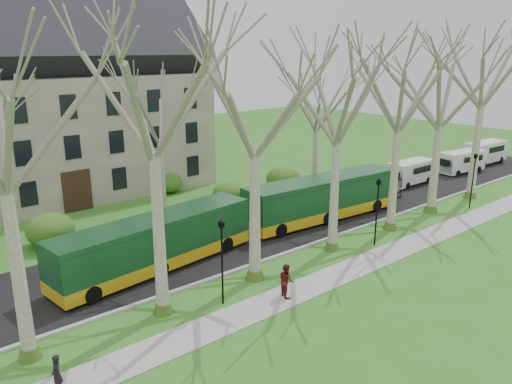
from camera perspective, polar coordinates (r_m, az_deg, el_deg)
ground at (r=29.45m, az=4.63°, el=-8.27°), size 120.00×120.00×0.00m
sidewalk at (r=27.88m, az=8.26°, el=-9.79°), size 70.00×2.00×0.06m
road at (r=33.27m, az=-2.00°, el=-5.23°), size 80.00×8.00×0.06m
curb at (r=30.41m, az=2.65°, el=-7.27°), size 80.00×0.25×0.14m
building at (r=45.15m, az=-23.26°, el=9.67°), size 26.50×12.20×16.00m
tree_row_verge at (r=27.53m, az=4.52°, el=5.32°), size 49.00×7.00×14.00m
tree_row_far at (r=35.36m, az=-9.31°, el=5.92°), size 33.00×7.00×12.00m
lamp_row at (r=27.83m, az=6.18°, el=-4.08°), size 36.22×0.22×4.30m
hedges at (r=37.69m, az=-15.67°, el=-1.68°), size 30.60×8.60×2.00m
bus_lead at (r=28.86m, az=-11.33°, el=-5.63°), size 12.52×4.00×3.08m
bus_follow at (r=36.66m, az=7.63°, el=-0.64°), size 12.90×3.60×3.18m
sedan at (r=42.30m, az=13.91°, el=0.06°), size 5.12×2.56×1.43m
van_a at (r=47.84m, az=17.24°, el=2.10°), size 4.99×1.86×2.17m
van_b at (r=54.19m, az=22.47°, el=3.19°), size 5.22×2.56×2.18m
van_c at (r=59.46m, az=24.72°, el=4.09°), size 5.58×2.29×2.39m
pedestrian_a at (r=20.48m, az=-21.83°, el=-18.75°), size 0.37×0.56×1.50m
pedestrian_b at (r=25.46m, az=3.46°, el=-10.04°), size 0.87×1.00×1.73m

